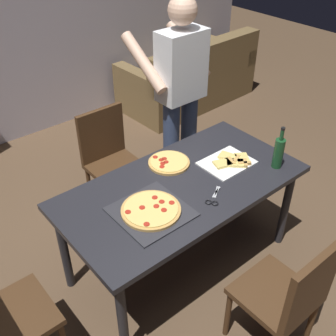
{
  "coord_description": "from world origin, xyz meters",
  "views": [
    {
      "loc": [
        -1.45,
        -1.59,
        2.42
      ],
      "look_at": [
        0.0,
        0.15,
        0.8
      ],
      "focal_mm": 43.64,
      "sensor_mm": 36.0,
      "label": 1
    }
  ],
  "objects_px": {
    "couch": "(190,80)",
    "second_pizza_plain": "(169,162)",
    "kitchen_scissors": "(214,199)",
    "chair_near_camera": "(289,294)",
    "dining_table": "(182,193)",
    "person_serving_pizza": "(180,92)",
    "chair_far_side": "(110,155)",
    "pepperoni_pizza_on_tray": "(151,210)",
    "wine_bottle": "(279,152)"
  },
  "relations": [
    {
      "from": "couch",
      "to": "second_pizza_plain",
      "type": "xyz_separation_m",
      "value": [
        -1.82,
        -1.75,
        0.46
      ]
    },
    {
      "from": "couch",
      "to": "kitchen_scissors",
      "type": "distance_m",
      "value": 2.94
    },
    {
      "from": "chair_near_camera",
      "to": "kitchen_scissors",
      "type": "relative_size",
      "value": 4.67
    },
    {
      "from": "dining_table",
      "to": "person_serving_pizza",
      "type": "relative_size",
      "value": 0.95
    },
    {
      "from": "chair_far_side",
      "to": "kitchen_scissors",
      "type": "height_order",
      "value": "chair_far_side"
    },
    {
      "from": "chair_far_side",
      "to": "second_pizza_plain",
      "type": "xyz_separation_m",
      "value": [
        0.08,
        -0.67,
        0.25
      ]
    },
    {
      "from": "chair_near_camera",
      "to": "couch",
      "type": "height_order",
      "value": "chair_near_camera"
    },
    {
      "from": "pepperoni_pizza_on_tray",
      "to": "kitchen_scissors",
      "type": "distance_m",
      "value": 0.41
    },
    {
      "from": "wine_bottle",
      "to": "couch",
      "type": "bearing_deg",
      "value": 60.86
    },
    {
      "from": "second_pizza_plain",
      "to": "chair_near_camera",
      "type": "bearing_deg",
      "value": -94.11
    },
    {
      "from": "chair_far_side",
      "to": "couch",
      "type": "relative_size",
      "value": 0.52
    },
    {
      "from": "dining_table",
      "to": "couch",
      "type": "bearing_deg",
      "value": 46.24
    },
    {
      "from": "kitchen_scissors",
      "to": "dining_table",
      "type": "bearing_deg",
      "value": 100.83
    },
    {
      "from": "pepperoni_pizza_on_tray",
      "to": "wine_bottle",
      "type": "bearing_deg",
      "value": -10.6
    },
    {
      "from": "chair_far_side",
      "to": "wine_bottle",
      "type": "bearing_deg",
      "value": -61.46
    },
    {
      "from": "pepperoni_pizza_on_tray",
      "to": "kitchen_scissors",
      "type": "relative_size",
      "value": 2.22
    },
    {
      "from": "couch",
      "to": "kitchen_scissors",
      "type": "relative_size",
      "value": 8.98
    },
    {
      "from": "pepperoni_pizza_on_tray",
      "to": "second_pizza_plain",
      "type": "xyz_separation_m",
      "value": [
        0.42,
        0.33,
        -0.0
      ]
    },
    {
      "from": "chair_near_camera",
      "to": "person_serving_pizza",
      "type": "relative_size",
      "value": 0.51
    },
    {
      "from": "dining_table",
      "to": "chair_near_camera",
      "type": "bearing_deg",
      "value": -90.0
    },
    {
      "from": "couch",
      "to": "pepperoni_pizza_on_tray",
      "type": "relative_size",
      "value": 4.06
    },
    {
      "from": "dining_table",
      "to": "person_serving_pizza",
      "type": "bearing_deg",
      "value": 50.27
    },
    {
      "from": "person_serving_pizza",
      "to": "second_pizza_plain",
      "type": "xyz_separation_m",
      "value": [
        -0.49,
        -0.45,
        -0.24
      ]
    },
    {
      "from": "chair_far_side",
      "to": "second_pizza_plain",
      "type": "height_order",
      "value": "chair_far_side"
    },
    {
      "from": "chair_near_camera",
      "to": "dining_table",
      "type": "bearing_deg",
      "value": 90.0
    },
    {
      "from": "wine_bottle",
      "to": "pepperoni_pizza_on_tray",
      "type": "bearing_deg",
      "value": 169.4
    },
    {
      "from": "couch",
      "to": "chair_far_side",
      "type": "bearing_deg",
      "value": -150.56
    },
    {
      "from": "chair_far_side",
      "to": "dining_table",
      "type": "bearing_deg",
      "value": -90.0
    },
    {
      "from": "pepperoni_pizza_on_tray",
      "to": "chair_far_side",
      "type": "bearing_deg",
      "value": 71.61
    },
    {
      "from": "person_serving_pizza",
      "to": "second_pizza_plain",
      "type": "height_order",
      "value": "person_serving_pizza"
    },
    {
      "from": "dining_table",
      "to": "kitchen_scissors",
      "type": "distance_m",
      "value": 0.26
    },
    {
      "from": "pepperoni_pizza_on_tray",
      "to": "second_pizza_plain",
      "type": "bearing_deg",
      "value": 38.24
    },
    {
      "from": "chair_near_camera",
      "to": "wine_bottle",
      "type": "height_order",
      "value": "wine_bottle"
    },
    {
      "from": "wine_bottle",
      "to": "dining_table",
      "type": "bearing_deg",
      "value": 157.2
    },
    {
      "from": "dining_table",
      "to": "person_serving_pizza",
      "type": "distance_m",
      "value": 0.96
    },
    {
      "from": "kitchen_scissors",
      "to": "second_pizza_plain",
      "type": "distance_m",
      "value": 0.49
    },
    {
      "from": "chair_near_camera",
      "to": "chair_far_side",
      "type": "xyz_separation_m",
      "value": [
        0.0,
        1.83,
        0.0
      ]
    },
    {
      "from": "chair_far_side",
      "to": "wine_bottle",
      "type": "xyz_separation_m",
      "value": [
        0.64,
        -1.18,
        0.36
      ]
    },
    {
      "from": "chair_far_side",
      "to": "couch",
      "type": "distance_m",
      "value": 2.19
    },
    {
      "from": "chair_far_side",
      "to": "pepperoni_pizza_on_tray",
      "type": "relative_size",
      "value": 2.11
    },
    {
      "from": "wine_bottle",
      "to": "second_pizza_plain",
      "type": "bearing_deg",
      "value": 137.7
    },
    {
      "from": "wine_bottle",
      "to": "chair_far_side",
      "type": "bearing_deg",
      "value": 118.54
    },
    {
      "from": "chair_far_side",
      "to": "pepperoni_pizza_on_tray",
      "type": "bearing_deg",
      "value": -108.39
    },
    {
      "from": "chair_near_camera",
      "to": "pepperoni_pizza_on_tray",
      "type": "height_order",
      "value": "chair_near_camera"
    },
    {
      "from": "pepperoni_pizza_on_tray",
      "to": "kitchen_scissors",
      "type": "bearing_deg",
      "value": -22.43
    },
    {
      "from": "pepperoni_pizza_on_tray",
      "to": "wine_bottle",
      "type": "height_order",
      "value": "wine_bottle"
    },
    {
      "from": "chair_near_camera",
      "to": "pepperoni_pizza_on_tray",
      "type": "distance_m",
      "value": 0.93
    },
    {
      "from": "wine_bottle",
      "to": "kitchen_scissors",
      "type": "height_order",
      "value": "wine_bottle"
    },
    {
      "from": "pepperoni_pizza_on_tray",
      "to": "wine_bottle",
      "type": "relative_size",
      "value": 1.35
    },
    {
      "from": "dining_table",
      "to": "chair_far_side",
      "type": "bearing_deg",
      "value": 90.0
    }
  ]
}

